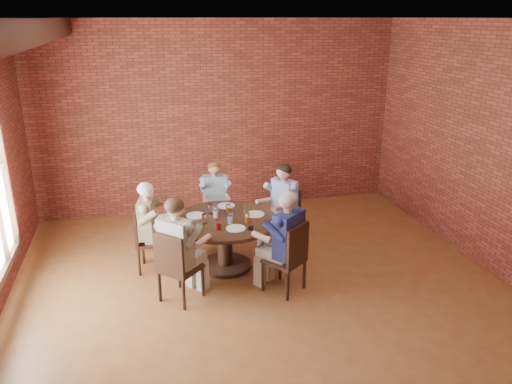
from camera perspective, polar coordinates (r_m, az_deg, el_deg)
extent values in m
plane|color=brown|center=(6.45, 1.62, -12.55)|extent=(7.00, 7.00, 0.00)
plane|color=white|center=(5.48, 1.97, 19.25)|extent=(7.00, 7.00, 0.00)
plane|color=brown|center=(9.06, -4.22, 8.44)|extent=(7.00, 0.00, 7.00)
plane|color=brown|center=(2.88, 21.91, -18.80)|extent=(7.00, 0.00, 7.00)
cube|color=black|center=(5.36, -25.29, 16.11)|extent=(0.22, 6.90, 0.26)
cube|color=black|center=(7.14, -27.06, 2.94)|extent=(0.10, 0.08, 2.20)
cylinder|color=black|center=(7.28, -3.50, -8.33)|extent=(0.74, 0.74, 0.06)
cylinder|color=black|center=(7.14, -3.56, -6.05)|extent=(0.21, 0.21, 0.64)
cylinder|color=#332012|center=(6.99, -3.62, -3.28)|extent=(1.48, 1.48, 0.05)
cube|color=black|center=(7.74, 2.88, -3.29)|extent=(0.57, 0.57, 0.04)
cube|color=black|center=(7.77, 3.95, -1.15)|extent=(0.22, 0.40, 0.48)
cylinder|color=black|center=(7.84, 0.97, -4.75)|extent=(0.04, 0.04, 0.41)
cylinder|color=black|center=(7.60, 2.79, -5.60)|extent=(0.04, 0.04, 0.41)
cylinder|color=black|center=(8.07, 2.92, -4.06)|extent=(0.04, 0.04, 0.41)
cylinder|color=black|center=(7.83, 4.74, -4.86)|extent=(0.04, 0.04, 0.41)
cube|color=black|center=(8.14, -4.65, -2.18)|extent=(0.40, 0.40, 0.04)
cube|color=black|center=(8.21, -4.84, -0.19)|extent=(0.39, 0.06, 0.44)
cylinder|color=black|center=(8.06, -5.62, -4.16)|extent=(0.04, 0.04, 0.41)
cylinder|color=black|center=(8.09, -3.33, -3.99)|extent=(0.04, 0.04, 0.41)
cylinder|color=black|center=(8.36, -5.84, -3.28)|extent=(0.04, 0.04, 0.41)
cylinder|color=black|center=(8.39, -3.64, -3.13)|extent=(0.04, 0.04, 0.41)
cube|color=black|center=(7.19, -11.75, -5.56)|extent=(0.48, 0.48, 0.04)
cube|color=black|center=(7.12, -13.36, -3.71)|extent=(0.11, 0.41, 0.47)
cylinder|color=black|center=(7.11, -10.42, -7.79)|extent=(0.04, 0.04, 0.41)
cylinder|color=black|center=(7.42, -10.11, -6.56)|extent=(0.04, 0.04, 0.41)
cylinder|color=black|center=(7.16, -13.22, -7.79)|extent=(0.04, 0.04, 0.41)
cylinder|color=black|center=(7.47, -12.79, -6.57)|extent=(0.04, 0.04, 0.41)
cube|color=black|center=(6.40, -8.62, -8.62)|extent=(0.63, 0.63, 0.04)
cube|color=black|center=(6.14, -9.96, -7.08)|extent=(0.35, 0.34, 0.51)
cylinder|color=black|center=(6.53, -6.09, -10.13)|extent=(0.04, 0.04, 0.41)
cylinder|color=black|center=(6.75, -8.77, -9.23)|extent=(0.04, 0.04, 0.41)
cylinder|color=black|center=(6.27, -8.25, -11.58)|extent=(0.04, 0.04, 0.41)
cylinder|color=black|center=(6.50, -10.97, -10.59)|extent=(0.04, 0.04, 0.41)
cube|color=black|center=(6.54, 3.22, -7.78)|extent=(0.63, 0.63, 0.04)
cube|color=black|center=(6.31, 4.80, -6.06)|extent=(0.38, 0.31, 0.51)
cylinder|color=black|center=(6.88, 2.78, -8.41)|extent=(0.04, 0.04, 0.41)
cylinder|color=black|center=(6.61, 0.80, -9.67)|extent=(0.04, 0.04, 0.41)
cylinder|color=black|center=(6.69, 5.53, -9.34)|extent=(0.04, 0.04, 0.41)
cylinder|color=black|center=(6.41, 3.62, -10.69)|extent=(0.04, 0.04, 0.41)
cylinder|color=white|center=(7.11, -0.08, -2.54)|extent=(0.26, 0.26, 0.01)
cylinder|color=white|center=(7.43, -3.41, -1.59)|extent=(0.26, 0.26, 0.01)
cylinder|color=white|center=(7.12, -6.91, -2.66)|extent=(0.26, 0.26, 0.01)
cylinder|color=white|center=(6.65, -2.33, -4.17)|extent=(0.26, 0.26, 0.01)
cylinder|color=white|center=(7.10, -1.10, -2.03)|extent=(0.07, 0.07, 0.14)
cylinder|color=white|center=(7.13, -3.18, -1.96)|extent=(0.07, 0.07, 0.14)
cylinder|color=white|center=(7.15, -5.21, -1.97)|extent=(0.07, 0.07, 0.14)
cylinder|color=white|center=(7.01, -4.66, -2.38)|extent=(0.07, 0.07, 0.14)
cylinder|color=white|center=(6.82, -5.93, -3.08)|extent=(0.07, 0.07, 0.14)
cylinder|color=white|center=(6.61, -4.31, -3.75)|extent=(0.07, 0.07, 0.14)
cylinder|color=white|center=(6.81, -2.98, -3.03)|extent=(0.07, 0.07, 0.14)
cylinder|color=white|center=(6.81, -1.00, -2.98)|extent=(0.07, 0.07, 0.14)
cube|color=black|center=(6.65, -0.59, -4.16)|extent=(0.10, 0.14, 0.01)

